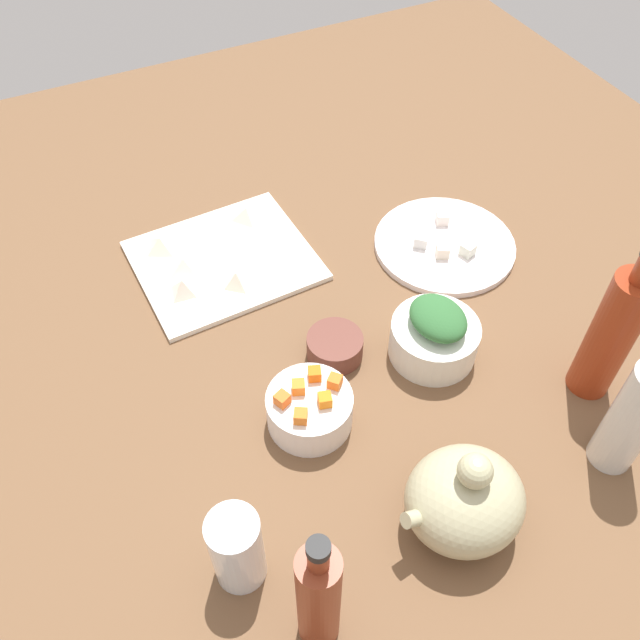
{
  "coord_description": "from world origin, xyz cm",
  "views": [
    {
      "loc": [
        28.91,
        59.91,
        85.51
      ],
      "look_at": [
        0.0,
        0.0,
        8.0
      ],
      "focal_mm": 37.46,
      "sensor_mm": 36.0,
      "label": 1
    }
  ],
  "objects": [
    {
      "name": "dumpling_2",
      "position": [
        -0.18,
        -31.7,
        5.06
      ],
      "size": [
        4.61,
        5.09,
        2.12
      ],
      "primitive_type": "pyramid",
      "rotation": [
        0.0,
        0.0,
        4.67
      ],
      "color": "beige",
      "rests_on": "cutting_board"
    },
    {
      "name": "dumpling_1",
      "position": [
        14.44,
        -23.81,
        5.12
      ],
      "size": [
        6.27,
        5.99,
        2.25
      ],
      "primitive_type": "pyramid",
      "rotation": [
        0.0,
        0.0,
        0.42
      ],
      "color": "beige",
      "rests_on": "cutting_board"
    },
    {
      "name": "bowl_carrots",
      "position": [
        7.76,
        12.69,
        5.84
      ],
      "size": [
        12.26,
        12.26,
        5.69
      ],
      "primitive_type": "cylinder",
      "color": "white",
      "rests_on": "tabletop"
    },
    {
      "name": "tofu_cube_1",
      "position": [
        -31.28,
        -5.48,
        5.3
      ],
      "size": [
        2.8,
        2.8,
        2.2
      ],
      "primitive_type": "cube",
      "rotation": [
        0.0,
        0.0,
        1.91
      ],
      "color": "silver",
      "rests_on": "plate_tofu"
    },
    {
      "name": "tofu_cube_0",
      "position": [
        -25.09,
        -10.95,
        5.3
      ],
      "size": [
        3.11,
        3.11,
        2.2
      ],
      "primitive_type": "cube",
      "rotation": [
        0.0,
        0.0,
        2.38
      ],
      "color": "white",
      "rests_on": "plate_tofu"
    },
    {
      "name": "dumpling_0",
      "position": [
        16.34,
        -18.49,
        5.39
      ],
      "size": [
        5.62,
        5.53,
        2.78
      ],
      "primitive_type": "pyramid",
      "rotation": [
        0.0,
        0.0,
        0.63
      ],
      "color": "beige",
      "rests_on": "cutting_board"
    },
    {
      "name": "tabletop",
      "position": [
        0.0,
        0.0,
        1.5
      ],
      "size": [
        190.0,
        190.0,
        3.0
      ],
      "primitive_type": "cube",
      "color": "brown",
      "rests_on": "ground"
    },
    {
      "name": "tofu_cube_2",
      "position": [
        -31.84,
        -14.47,
        5.3
      ],
      "size": [
        2.92,
        2.92,
        2.2
      ],
      "primitive_type": "cube",
      "rotation": [
        0.0,
        0.0,
        2.71
      ],
      "color": "white",
      "rests_on": "plate_tofu"
    },
    {
      "name": "carrot_cube_1",
      "position": [
        6.21,
        14.42,
        9.59
      ],
      "size": [
        2.22,
        2.22,
        1.8
      ],
      "primitive_type": "cube",
      "rotation": [
        0.0,
        0.0,
        2.87
      ],
      "color": "orange",
      "rests_on": "bowl_carrots"
    },
    {
      "name": "plate_tofu",
      "position": [
        -29.48,
        -9.75,
        3.6
      ],
      "size": [
        25.11,
        25.11,
        1.2
      ],
      "primitive_type": "cylinder",
      "color": "white",
      "rests_on": "tabletop"
    },
    {
      "name": "bottle_2",
      "position": [
        18.87,
        38.77,
        13.52
      ],
      "size": [
        4.75,
        4.75,
        24.25
      ],
      "color": "maroon",
      "rests_on": "tabletop"
    },
    {
      "name": "drinking_glass_0",
      "position": [
        24.48,
        28.48,
        9.36
      ],
      "size": [
        6.31,
        6.31,
        12.72
      ],
      "primitive_type": "cylinder",
      "color": "white",
      "rests_on": "tabletop"
    },
    {
      "name": "cutting_board",
      "position": [
        7.49,
        -23.22,
        3.5
      ],
      "size": [
        30.76,
        26.97,
        1.0
      ],
      "primitive_type": "cube",
      "rotation": [
        0.0,
        0.0,
        0.05
      ],
      "color": "white",
      "rests_on": "tabletop"
    },
    {
      "name": "dumpling_4",
      "position": [
        16.57,
        -30.5,
        5.21
      ],
      "size": [
        5.89,
        6.19,
        2.43
      ],
      "primitive_type": "pyramid",
      "rotation": [
        0.0,
        0.0,
        5.06
      ],
      "color": "beige",
      "rests_on": "cutting_board"
    },
    {
      "name": "tofu_cube_3",
      "position": [
        -27.15,
        -7.06,
        5.3
      ],
      "size": [
        2.99,
        2.99,
        2.2
      ],
      "primitive_type": "cube",
      "rotation": [
        0.0,
        0.0,
        2.64
      ],
      "color": "#F3E4CB",
      "rests_on": "plate_tofu"
    },
    {
      "name": "bottle_0",
      "position": [
        -27.14,
        35.91,
        12.95
      ],
      "size": [
        6.01,
        6.01,
        22.82
      ],
      "color": "silver",
      "rests_on": "tabletop"
    },
    {
      "name": "carrot_cube_5",
      "position": [
        3.63,
        12.27,
        9.59
      ],
      "size": [
        2.54,
        2.54,
        1.8
      ],
      "primitive_type": "cube",
      "rotation": [
        0.0,
        0.0,
        0.75
      ],
      "color": "orange",
      "rests_on": "bowl_carrots"
    },
    {
      "name": "carrot_cube_3",
      "position": [
        5.6,
        9.88,
        9.59
      ],
      "size": [
        2.31,
        2.31,
        1.8
      ],
      "primitive_type": "cube",
      "rotation": [
        0.0,
        0.0,
        1.22
      ],
      "color": "orange",
      "rests_on": "bowl_carrots"
    },
    {
      "name": "bowl_greens",
      "position": [
        -14.66,
        9.7,
        6.15
      ],
      "size": [
        13.51,
        13.51,
        6.29
      ],
      "primitive_type": "cylinder",
      "color": "white",
      "rests_on": "tabletop"
    },
    {
      "name": "bowl_small_side",
      "position": [
        -0.84,
        3.51,
        4.97
      ],
      "size": [
        8.72,
        8.72,
        3.94
      ],
      "primitive_type": "cylinder",
      "color": "brown",
      "rests_on": "tabletop"
    },
    {
      "name": "dumpling_3",
      "position": [
        7.63,
        -16.46,
        5.3
      ],
      "size": [
        4.28,
        4.79,
        2.59
      ],
      "primitive_type": "pyramid",
      "rotation": [
        0.0,
        0.0,
        4.87
      ],
      "color": "beige",
      "rests_on": "cutting_board"
    },
    {
      "name": "carrot_cube_0",
      "position": [
        8.59,
        10.92,
        9.59
      ],
      "size": [
        2.34,
        2.34,
        1.8
      ],
      "primitive_type": "cube",
      "rotation": [
        0.0,
        0.0,
        2.76
      ],
      "color": "orange",
      "rests_on": "bowl_carrots"
    },
    {
      "name": "bottle_1",
      "position": [
        -32.58,
        24.93,
        14.79
      ],
      "size": [
        6.15,
        6.15,
        27.6
      ],
      "color": "maroon",
      "rests_on": "tabletop"
    },
    {
      "name": "chopped_greens_mound",
      "position": [
        -14.66,
        9.7,
        11.19
      ],
      "size": [
        8.5,
        10.17,
        3.8
      ],
      "primitive_type": "ellipsoid",
      "rotation": [
        0.0,
        0.0,
        1.63
      ],
      "color": "#316734",
      "rests_on": "bowl_greens"
    },
    {
      "name": "carrot_cube_4",
      "position": [
        11.42,
        11.79,
        9.59
      ],
      "size": [
        2.37,
        2.37,
        1.8
      ],
      "primitive_type": "cube",
      "rotation": [
        0.0,
        0.0,
        1.98
      ],
      "color": "orange",
      "rests_on": "bowl_carrots"
    },
    {
      "name": "teapot",
      "position": [
        -3.0,
        34.66,
        8.98
      ],
      "size": [
        16.68,
        14.18,
        15.31
      ],
      "color": "#B3AE86",
      "rests_on": "tabletop"
    },
    {
      "name": "carrot_cube_2",
      "position": [
        10.29,
        15.38,
        9.59
      ],
      "size": [
        2.46,
        2.46,
        1.8
      ],
      "primitive_type": "cube",
      "rotation": [
        0.0,
        0.0,
        2.62
      ],
      "color": "orange",
      "rests_on": "bowl_carrots"
    }
  ]
}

